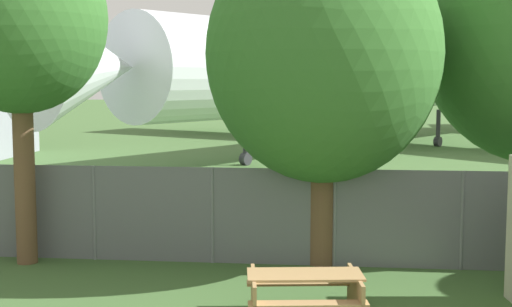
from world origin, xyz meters
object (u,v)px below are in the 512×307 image
object	(u,v)px
airplane	(387,72)
tree_left_of_cabin	(323,55)
picnic_bench_near_cabin	(305,291)
tree_behind_benches	(19,20)

from	to	relation	value
airplane	tree_left_of_cabin	xyz separation A→B (m)	(-3.22, -26.79, 0.14)
picnic_bench_near_cabin	tree_behind_benches	distance (m)	8.04
airplane	tree_behind_benches	bearing A→B (deg)	15.12
picnic_bench_near_cabin	tree_behind_benches	world-z (taller)	tree_behind_benches
picnic_bench_near_cabin	airplane	bearing A→B (deg)	83.55
airplane	picnic_bench_near_cabin	distance (m)	30.71
airplane	picnic_bench_near_cabin	world-z (taller)	airplane
airplane	tree_behind_benches	distance (m)	28.94
picnic_bench_near_cabin	tree_left_of_cabin	distance (m)	5.22
airplane	tree_left_of_cabin	world-z (taller)	airplane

